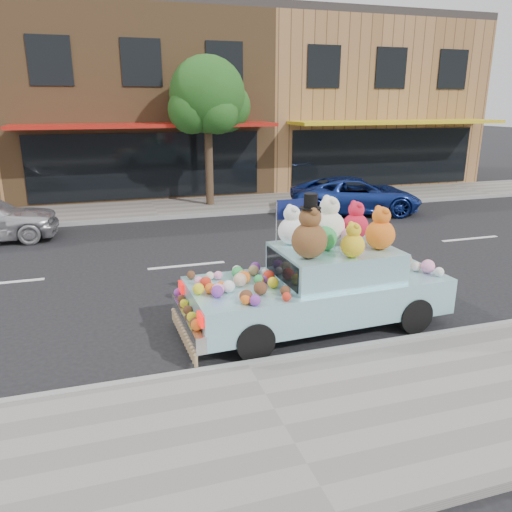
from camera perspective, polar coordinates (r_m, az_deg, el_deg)
name	(u,v)px	position (r m, az deg, el deg)	size (l,w,h in m)	color
ground	(187,266)	(11.79, -7.94, -1.11)	(120.00, 120.00, 0.00)	black
near_sidewalk	(284,429)	(6.08, 3.22, -19.18)	(60.00, 3.00, 0.12)	gray
far_sidewalk	(155,209)	(18.02, -11.50, 5.28)	(60.00, 3.00, 0.12)	gray
near_kerb	(247,366)	(7.27, -1.03, -12.48)	(60.00, 0.12, 0.13)	gray
far_kerb	(160,218)	(16.56, -10.92, 4.30)	(60.00, 0.12, 0.13)	gray
storefront_mid	(135,103)	(23.11, -13.64, 16.65)	(10.00, 9.80, 7.30)	brown
storefront_right	(344,103)	(25.88, 10.05, 16.86)	(10.00, 9.80, 7.30)	#9E6D42
street_tree	(208,101)	(18.03, -5.53, 17.18)	(3.00, 2.70, 5.22)	#38281C
car_blue	(355,195)	(17.51, 11.30, 6.80)	(2.04, 4.42, 1.23)	navy
art_car	(320,280)	(8.43, 7.29, -2.78)	(4.54, 1.92, 2.35)	black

